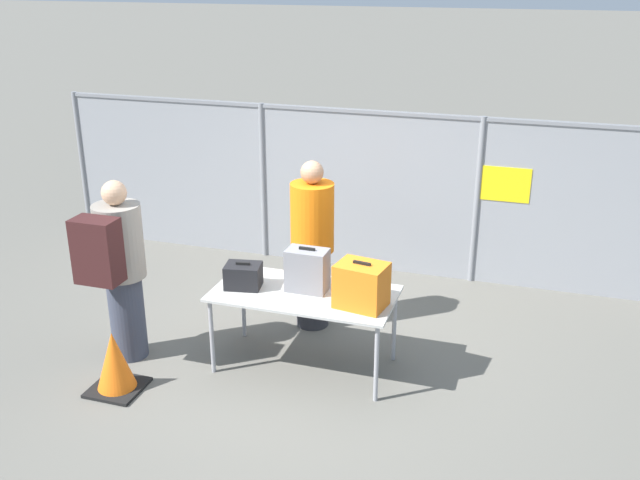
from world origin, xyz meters
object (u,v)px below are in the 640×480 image
object	(u,v)px
traveler_hooded	(118,266)
security_worker_near	(312,243)
inspection_table	(304,298)
suitcase_black	(243,276)
suitcase_grey	(307,270)
suitcase_orange	(361,285)
traffic_cone	(115,363)
utility_trailer	(448,193)

from	to	relation	value
traveler_hooded	security_worker_near	size ratio (longest dim) A/B	0.99
traveler_hooded	security_worker_near	bearing A→B (deg)	32.66
inspection_table	suitcase_black	bearing A→B (deg)	-174.14
suitcase_grey	suitcase_orange	world-z (taller)	suitcase_grey
traveler_hooded	security_worker_near	xyz separation A→B (m)	(1.48, 1.21, -0.05)
suitcase_orange	traffic_cone	distance (m)	2.28
suitcase_orange	security_worker_near	bearing A→B (deg)	129.13
suitcase_black	suitcase_grey	bearing A→B (deg)	11.19
suitcase_grey	traffic_cone	bearing A→B (deg)	-147.34
traveler_hooded	traffic_cone	bearing A→B (deg)	-74.06
suitcase_black	traveler_hooded	bearing A→B (deg)	-163.34
traveler_hooded	utility_trailer	bearing A→B (deg)	58.01
security_worker_near	traffic_cone	distance (m)	2.23
suitcase_grey	traffic_cone	distance (m)	1.89
inspection_table	utility_trailer	world-z (taller)	inspection_table
suitcase_orange	utility_trailer	xyz separation A→B (m)	(0.12, 4.65, -0.54)
security_worker_near	suitcase_black	bearing A→B (deg)	85.54
suitcase_grey	traffic_cone	size ratio (longest dim) A/B	0.74
inspection_table	traffic_cone	bearing A→B (deg)	-148.72
inspection_table	traffic_cone	xyz separation A→B (m)	(-1.47, -0.89, -0.44)
suitcase_orange	traffic_cone	bearing A→B (deg)	-158.87
inspection_table	traffic_cone	distance (m)	1.77
inspection_table	traffic_cone	world-z (taller)	inspection_table
utility_trailer	suitcase_grey	bearing A→B (deg)	-98.50
inspection_table	traffic_cone	size ratio (longest dim) A/B	2.94
suitcase_black	utility_trailer	xyz separation A→B (m)	(1.25, 4.60, -0.46)
suitcase_grey	security_worker_near	xyz separation A→B (m)	(-0.20, 0.76, -0.05)
traveler_hooded	traffic_cone	xyz separation A→B (m)	(0.21, -0.50, -0.71)
suitcase_black	traffic_cone	xyz separation A→B (m)	(-0.90, -0.83, -0.61)
security_worker_near	utility_trailer	distance (m)	3.86
inspection_table	security_worker_near	bearing A→B (deg)	103.10
suitcase_orange	suitcase_grey	bearing A→B (deg)	163.42
inspection_table	utility_trailer	size ratio (longest dim) A/B	0.48
inspection_table	suitcase_orange	bearing A→B (deg)	-10.79
inspection_table	utility_trailer	bearing A→B (deg)	81.46
utility_trailer	suitcase_black	bearing A→B (deg)	-105.23
utility_trailer	security_worker_near	bearing A→B (deg)	-103.18
traffic_cone	suitcase_black	bearing A→B (deg)	42.89
suitcase_black	suitcase_grey	xyz separation A→B (m)	(0.58, 0.12, 0.09)
security_worker_near	utility_trailer	world-z (taller)	security_worker_near
security_worker_near	utility_trailer	bearing A→B (deg)	-84.17
traveler_hooded	traffic_cone	size ratio (longest dim) A/B	3.11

